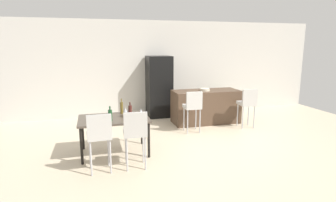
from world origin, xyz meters
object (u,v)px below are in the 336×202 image
bar_chair_left (193,105)px  dining_chair_far (135,131)px  dining_table (114,121)px  wine_bottle_left (122,108)px  potted_plant (220,103)px  wine_glass_right (106,116)px  bar_chair_middle (248,102)px  dining_chair_near (99,134)px  refrigerator (159,87)px  wine_glass_near (141,111)px  wine_bottle_middle (130,111)px  wine_glass_far (125,110)px  fruit_bowl (205,90)px  wine_bottle_end (110,115)px  kitchen_island (206,107)px

bar_chair_left → dining_chair_far: (-1.69, -1.70, 0.00)m
dining_table → wine_bottle_left: size_ratio=4.24×
potted_plant → wine_glass_right: bearing=-141.3°
bar_chair_left → wine_glass_right: bar_chair_left is taller
bar_chair_middle → dining_table: size_ratio=0.77×
bar_chair_left → dining_chair_near: same height
dining_table → refrigerator: refrigerator is taller
dining_chair_near → wine_glass_near: (0.84, 0.73, 0.17)m
bar_chair_middle → dining_chair_near: size_ratio=1.00×
wine_bottle_left → wine_bottle_middle: (0.13, -0.40, 0.00)m
dining_chair_far → wine_glass_right: bearing=134.5°
dining_chair_near → wine_glass_far: size_ratio=6.03×
dining_table → fruit_bowl: (2.60, 1.58, 0.28)m
bar_chair_left → dining_table: bar_chair_left is taller
dining_table → potted_plant: (3.62, 2.69, -0.37)m
wine_bottle_middle → bar_chair_left: bearing=30.0°
wine_glass_right → refrigerator: bearing=60.3°
dining_chair_near → potted_plant: 5.28m
dining_table → wine_glass_right: bearing=-116.1°
bar_chair_left → bar_chair_middle: 1.52m
fruit_bowl → dining_table: bearing=-148.7°
wine_glass_far → potted_plant: wine_glass_far is taller
dining_table → wine_glass_right: size_ratio=7.88×
wine_bottle_end → wine_glass_far: bearing=43.8°
dining_chair_near → wine_bottle_middle: wine_bottle_middle is taller
wine_bottle_left → wine_bottle_end: bearing=-117.1°
wine_glass_near → dining_chair_far: bearing=-107.5°
dining_chair_near → dining_chair_far: bearing=0.0°
dining_chair_near → wine_glass_near: size_ratio=6.03×
fruit_bowl → wine_bottle_middle: bearing=-143.8°
kitchen_island → dining_chair_far: dining_chair_far is taller
wine_bottle_left → wine_glass_near: 0.53m
wine_bottle_left → refrigerator: refrigerator is taller
bar_chair_middle → dining_table: 3.63m
wine_bottle_middle → wine_glass_near: wine_bottle_middle is taller
bar_chair_middle → fruit_bowl: bar_chair_middle is taller
dining_chair_far → wine_bottle_end: dining_chair_far is taller
wine_bottle_end → dining_chair_far: bearing=-57.3°
bar_chair_middle → wine_bottle_middle: 3.35m
dining_chair_far → wine_bottle_middle: (0.01, 0.73, 0.17)m
wine_bottle_left → wine_glass_near: wine_bottle_left is taller
kitchen_island → dining_table: (-2.67, -1.64, 0.21)m
dining_chair_far → fruit_bowl: size_ratio=4.03×
bar_chair_left → wine_bottle_end: 2.35m
dining_table → wine_bottle_left: (0.19, 0.31, 0.19)m
kitchen_island → dining_chair_far: size_ratio=1.76×
bar_chair_left → wine_bottle_end: size_ratio=3.64×
dining_chair_far → wine_glass_right: 0.69m
wine_bottle_middle → wine_glass_right: 0.54m
bar_chair_left → wine_bottle_left: 1.90m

